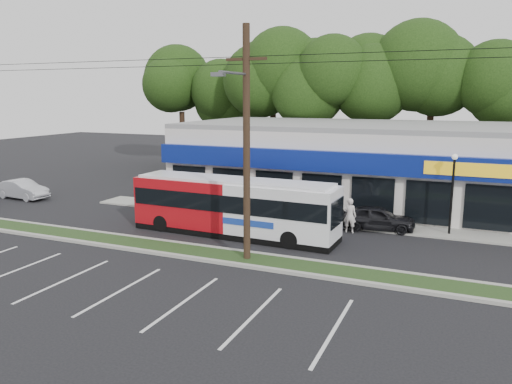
{
  "coord_description": "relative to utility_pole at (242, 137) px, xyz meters",
  "views": [
    {
      "loc": [
        11.62,
        -18.12,
        7.14
      ],
      "look_at": [
        1.72,
        5.0,
        2.26
      ],
      "focal_mm": 35.0,
      "sensor_mm": 36.0,
      "label": 1
    }
  ],
  "objects": [
    {
      "name": "car_dark",
      "position": [
        4.53,
        7.45,
        -4.74
      ],
      "size": [
        4.14,
        2.1,
        1.35
      ],
      "primitive_type": "imported",
      "rotation": [
        0.0,
        0.0,
        1.7
      ],
      "color": "black",
      "rests_on": "ground"
    },
    {
      "name": "curb_north",
      "position": [
        -2.83,
        0.92,
        -5.34
      ],
      "size": [
        40.0,
        0.25,
        0.14
      ],
      "primitive_type": "cube",
      "color": "#9E9E93",
      "rests_on": "ground"
    },
    {
      "name": "car_silver",
      "position": [
        -19.83,
        6.07,
        -4.74
      ],
      "size": [
        4.15,
        1.68,
        1.34
      ],
      "primitive_type": "imported",
      "rotation": [
        0.0,
        0.0,
        1.51
      ],
      "color": "#B7B8BF",
      "rests_on": "ground"
    },
    {
      "name": "grass_strip",
      "position": [
        -2.83,
        0.07,
        -5.35
      ],
      "size": [
        40.0,
        1.6,
        0.12
      ],
      "primitive_type": "cube",
      "color": "#1B3114",
      "rests_on": "ground"
    },
    {
      "name": "utility_pole",
      "position": [
        0.0,
        0.0,
        0.0
      ],
      "size": [
        50.0,
        2.77,
        10.0
      ],
      "color": "black",
      "rests_on": "ground"
    },
    {
      "name": "curb_south",
      "position": [
        -2.83,
        -0.78,
        -5.34
      ],
      "size": [
        40.0,
        0.25,
        0.14
      ],
      "primitive_type": "cube",
      "color": "#9E9E93",
      "rests_on": "ground"
    },
    {
      "name": "sidewalk",
      "position": [
        2.17,
        8.07,
        -5.36
      ],
      "size": [
        32.0,
        2.2,
        0.1
      ],
      "primitive_type": "cube",
      "color": "#9E9E93",
      "rests_on": "ground"
    },
    {
      "name": "tree_line",
      "position": [
        1.17,
        25.07,
        3.0
      ],
      "size": [
        46.76,
        6.76,
        11.83
      ],
      "color": "black",
      "rests_on": "ground"
    },
    {
      "name": "ground",
      "position": [
        -2.83,
        -0.93,
        -5.41
      ],
      "size": [
        120.0,
        120.0,
        0.0
      ],
      "primitive_type": "plane",
      "color": "black",
      "rests_on": "ground"
    },
    {
      "name": "pedestrian_a",
      "position": [
        3.27,
        6.39,
        -4.49
      ],
      "size": [
        0.7,
        0.48,
        1.85
      ],
      "primitive_type": "imported",
      "rotation": [
        0.0,
        0.0,
        3.19
      ],
      "color": "silver",
      "rests_on": "ground"
    },
    {
      "name": "pedestrian_b",
      "position": [
        2.68,
        5.07,
        -4.51
      ],
      "size": [
        1.08,
        0.98,
        1.8
      ],
      "primitive_type": "imported",
      "rotation": [
        0.0,
        0.0,
        2.72
      ],
      "color": "silver",
      "rests_on": "ground"
    },
    {
      "name": "strip_mall",
      "position": [
        2.67,
        14.99,
        -2.76
      ],
      "size": [
        25.0,
        12.55,
        5.3
      ],
      "color": "silver",
      "rests_on": "ground"
    },
    {
      "name": "metrobus",
      "position": [
        -2.15,
        3.57,
        -3.85
      ],
      "size": [
        11.06,
        2.68,
        2.96
      ],
      "rotation": [
        0.0,
        0.0,
        -0.03
      ],
      "color": "#AA0D14",
      "rests_on": "ground"
    },
    {
      "name": "lamp_post",
      "position": [
        8.17,
        7.87,
        -2.74
      ],
      "size": [
        0.3,
        0.3,
        4.25
      ],
      "color": "black",
      "rests_on": "ground"
    }
  ]
}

